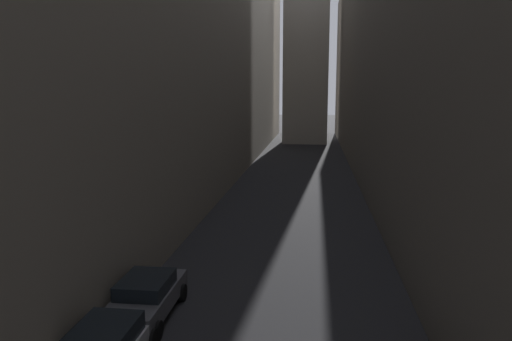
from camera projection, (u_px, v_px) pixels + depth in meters
name	position (u px, v px, depth m)	size (l,w,h in m)	color
ground_plane	(295.00, 188.00, 41.86)	(264.00, 264.00, 0.00)	#232326
building_block_left	(164.00, 40.00, 43.18)	(12.75, 108.00, 25.40)	gray
building_block_right	(427.00, 42.00, 40.57)	(10.51, 108.00, 24.52)	#60594F
parked_car_left_far	(146.00, 297.00, 17.70)	(2.05, 4.58, 1.53)	#4C4C51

